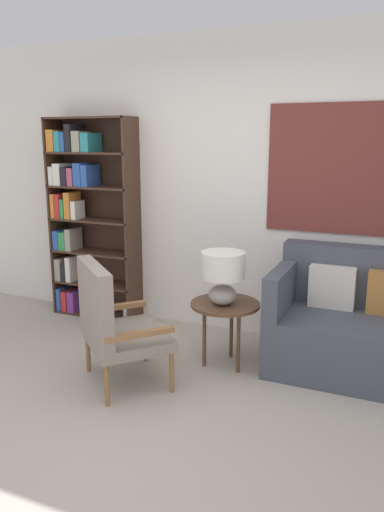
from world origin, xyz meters
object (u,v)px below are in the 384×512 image
object	(u,v)px
armchair	(111,319)
table_lamp	(223,272)
bookshelf	(84,213)
side_table	(225,309)

from	to	relation	value
armchair	table_lamp	world-z (taller)	table_lamp
bookshelf	side_table	xyz separation A→B (m)	(1.73, -0.60, -0.58)
bookshelf	table_lamp	distance (m)	1.86
bookshelf	side_table	bearing A→B (deg)	-19.22
armchair	side_table	size ratio (longest dim) A/B	1.70
armchair	table_lamp	distance (m)	0.92
bookshelf	armchair	bearing A→B (deg)	-48.89
armchair	side_table	xyz separation A→B (m)	(0.65, 0.64, -0.04)
side_table	table_lamp	distance (m)	0.31
armchair	table_lamp	bearing A→B (deg)	42.87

